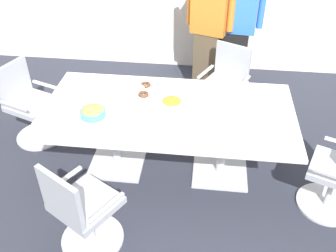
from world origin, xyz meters
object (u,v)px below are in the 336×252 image
at_px(office_chair_0, 30,107).
at_px(snack_bowl_chips_orange, 172,103).
at_px(person_standing_0, 209,26).
at_px(snack_bowl_cookies, 93,112).
at_px(plate_stack, 248,114).
at_px(office_chair_3, 225,88).
at_px(donut_platter, 149,90).
at_px(napkin_pile, 176,126).
at_px(person_standing_1, 237,24).
at_px(office_chair_1, 82,212).
at_px(conference_table, 168,120).

relative_size(office_chair_0, snack_bowl_chips_orange, 4.41).
height_order(person_standing_0, snack_bowl_cookies, person_standing_0).
distance_m(snack_bowl_cookies, plate_stack, 1.44).
bearing_deg(person_standing_0, office_chair_3, 131.82).
bearing_deg(donut_platter, napkin_pile, -61.03).
bearing_deg(office_chair_3, person_standing_1, -73.90).
height_order(person_standing_1, plate_stack, person_standing_1).
xyz_separation_m(person_standing_0, napkin_pile, (-0.22, -1.91, -0.17)).
relative_size(office_chair_0, snack_bowl_cookies, 3.86).
bearing_deg(plate_stack, donut_platter, 162.79).
height_order(office_chair_1, snack_bowl_cookies, office_chair_1).
height_order(person_standing_1, napkin_pile, person_standing_1).
relative_size(office_chair_1, donut_platter, 2.88).
xyz_separation_m(person_standing_0, donut_platter, (-0.56, -1.30, -0.19)).
relative_size(office_chair_0, person_standing_0, 0.50).
relative_size(office_chair_1, snack_bowl_cookies, 3.86).
xyz_separation_m(snack_bowl_cookies, donut_platter, (0.45, 0.48, -0.02)).
relative_size(snack_bowl_chips_orange, donut_platter, 0.65).
height_order(conference_table, napkin_pile, napkin_pile).
bearing_deg(donut_platter, office_chair_3, 43.14).
height_order(snack_bowl_cookies, napkin_pile, snack_bowl_cookies).
bearing_deg(napkin_pile, snack_bowl_chips_orange, 102.18).
distance_m(office_chair_1, office_chair_3, 2.37).
bearing_deg(office_chair_0, plate_stack, 101.23).
height_order(office_chair_3, person_standing_1, person_standing_1).
bearing_deg(office_chair_1, office_chair_0, 157.38).
bearing_deg(snack_bowl_chips_orange, conference_table, -117.98).
bearing_deg(office_chair_1, napkin_pile, 77.86).
distance_m(office_chair_3, napkin_pile, 1.47).
relative_size(person_standing_1, plate_stack, 8.53).
xyz_separation_m(person_standing_1, snack_bowl_cookies, (-1.35, -1.81, -0.19)).
bearing_deg(donut_platter, office_chair_1, -104.66).
height_order(conference_table, donut_platter, donut_platter).
relative_size(person_standing_1, napkin_pile, 13.12).
relative_size(office_chair_1, snack_bowl_chips_orange, 4.41).
height_order(office_chair_1, donut_platter, office_chair_1).
bearing_deg(conference_table, snack_bowl_chips_orange, 62.02).
height_order(office_chair_1, office_chair_3, same).
relative_size(conference_table, person_standing_0, 1.32).
distance_m(office_chair_0, donut_platter, 1.43).
height_order(conference_table, office_chair_1, office_chair_1).
height_order(conference_table, office_chair_3, office_chair_3).
height_order(office_chair_3, napkin_pile, office_chair_3).
bearing_deg(conference_table, donut_platter, 127.40).
xyz_separation_m(office_chair_3, person_standing_0, (-0.24, 0.56, 0.55)).
height_order(person_standing_0, snack_bowl_chips_orange, person_standing_0).
relative_size(conference_table, napkin_pile, 16.78).
distance_m(conference_table, person_standing_0, 1.66).
bearing_deg(office_chair_1, conference_table, 92.05).
height_order(plate_stack, napkin_pile, napkin_pile).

